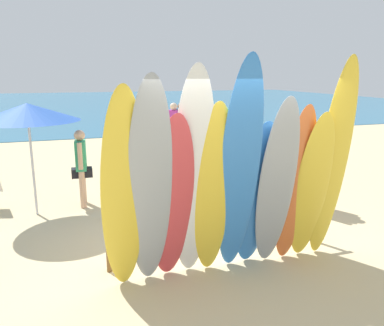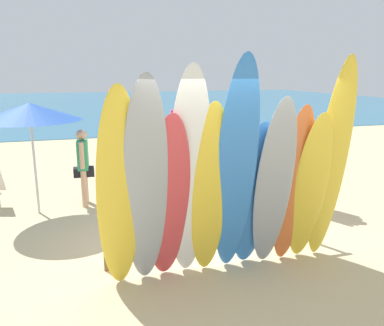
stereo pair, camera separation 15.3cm
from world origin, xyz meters
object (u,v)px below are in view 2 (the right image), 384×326
surfboard_red_2 (168,200)px  surfboard_yellow_4 (209,192)px  surfboard_yellow_10 (331,163)px  beach_umbrella (30,112)px  surfboard_rack (218,215)px  surfboard_white_3 (189,178)px  beachgoer_near_rack (218,128)px  surfboard_grey_1 (145,187)px  beachgoer_midbeach (178,125)px  distant_boat (223,111)px  surfboard_yellow_9 (310,189)px  beachgoer_photographing (304,162)px  surfboard_blue_6 (254,196)px  beachgoer_strolling (185,122)px  surfboard_blue_5 (236,171)px  surfboard_yellow_0 (119,193)px  beachgoer_by_water (83,162)px  surfboard_orange_8 (293,187)px  surfboard_grey_7 (274,186)px

surfboard_red_2 → surfboard_yellow_4: 0.53m
surfboard_yellow_10 → beach_umbrella: 5.09m
surfboard_rack → surfboard_white_3: bearing=-137.6°
surfboard_yellow_10 → beachgoer_near_rack: bearing=83.1°
surfboard_grey_1 → beachgoer_midbeach: surfboard_grey_1 is taller
distant_boat → surfboard_yellow_9: bearing=-108.0°
surfboard_grey_1 → surfboard_rack: bearing=29.0°
beachgoer_photographing → beachgoer_midbeach: 5.48m
beach_umbrella → beachgoer_near_rack: bearing=35.2°
surfboard_blue_6 → beachgoer_strolling: surfboard_blue_6 is taller
surfboard_blue_6 → surfboard_white_3: bearing=178.2°
surfboard_blue_5 → beachgoer_near_rack: (2.23, 6.57, -0.44)m
surfboard_red_2 → surfboard_yellow_9: (1.93, -0.03, -0.02)m
surfboard_rack → beachgoer_strolling: beachgoer_strolling is taller
surfboard_rack → surfboard_red_2: size_ratio=1.48×
surfboard_grey_1 → beachgoer_photographing: bearing=32.3°
surfboard_yellow_0 → surfboard_blue_6: surfboard_yellow_0 is taller
beachgoer_photographing → beachgoer_near_rack: 4.52m
surfboard_yellow_9 → beachgoer_by_water: bearing=133.7°
surfboard_rack → surfboard_blue_5: (-0.00, -0.60, 0.78)m
surfboard_orange_8 → distant_boat: 20.68m
surfboard_blue_5 → surfboard_yellow_9: (1.10, 0.06, -0.34)m
beachgoer_near_rack → distant_boat: (5.24, 13.09, -0.82)m
surfboard_white_3 → distant_boat: (8.03, 19.59, -1.21)m
surfboard_grey_1 → beach_umbrella: (-1.51, 3.13, 0.60)m
surfboard_grey_1 → beachgoer_by_water: 3.48m
surfboard_grey_1 → distant_boat: (8.57, 19.64, -1.16)m
surfboard_blue_6 → surfboard_orange_8: bearing=-10.7°
surfboard_rack → surfboard_orange_8: size_ratio=1.46×
surfboard_grey_1 → beach_umbrella: surfboard_grey_1 is taller
surfboard_white_3 → beachgoer_near_rack: surfboard_white_3 is taller
surfboard_yellow_0 → beachgoer_near_rack: surfboard_yellow_0 is taller
surfboard_grey_1 → beachgoer_strolling: 9.50m
surfboard_grey_1 → surfboard_blue_6: surfboard_grey_1 is taller
surfboard_rack → beachgoer_by_water: size_ratio=2.15×
surfboard_white_3 → beachgoer_photographing: 3.51m
surfboard_rack → distant_boat: 20.48m
beachgoer_photographing → beachgoer_midbeach: bearing=-116.8°
beachgoer_photographing → beach_umbrella: bearing=-51.1°
surfboard_grey_1 → surfboard_yellow_4: surfboard_grey_1 is taller
distant_boat → surfboard_grey_1: bearing=-113.6°
surfboard_grey_7 → surfboard_yellow_10: bearing=7.2°
surfboard_orange_8 → surfboard_grey_1: bearing=177.7°
surfboard_grey_1 → surfboard_red_2: bearing=15.9°
surfboard_grey_1 → surfboard_yellow_10: surfboard_yellow_10 is taller
surfboard_rack → surfboard_red_2: surfboard_red_2 is taller
surfboard_grey_1 → surfboard_red_2: surfboard_grey_1 is taller
surfboard_yellow_10 → surfboard_white_3: bearing=179.3°
beachgoer_near_rack → beachgoer_photographing: bearing=-48.6°
surfboard_grey_1 → surfboard_blue_6: (1.43, 0.12, -0.29)m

